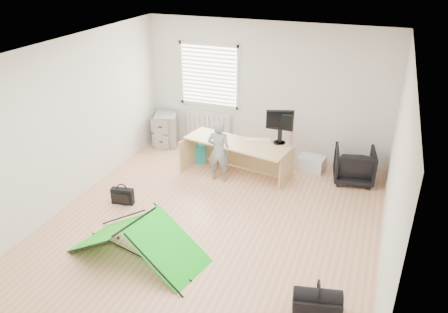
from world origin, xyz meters
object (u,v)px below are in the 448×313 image
(person, at_px, (219,151))
(laptop_bag, at_px, (123,196))
(desk, at_px, (236,159))
(storage_crate, at_px, (311,163))
(office_chair, at_px, (354,165))
(filing_cabinet, at_px, (167,129))
(monitor_right, at_px, (279,131))
(thermos, at_px, (291,138))
(kite, at_px, (137,239))
(duffel_bag, at_px, (317,305))
(monitor_left, at_px, (281,132))

(person, height_order, laptop_bag, person)
(desk, xyz_separation_m, storage_crate, (1.31, 0.72, -0.20))
(office_chair, bearing_deg, filing_cabinet, -13.73)
(monitor_right, xyz_separation_m, thermos, (0.21, 0.02, -0.12))
(monitor_right, height_order, laptop_bag, monitor_right)
(kite, bearing_deg, storage_crate, 75.94)
(monitor_right, distance_m, kite, 3.33)
(monitor_right, distance_m, office_chair, 1.51)
(filing_cabinet, height_order, person, person)
(storage_crate, height_order, duffel_bag, storage_crate)
(kite, bearing_deg, laptop_bag, 143.44)
(monitor_left, bearing_deg, office_chair, 9.28)
(filing_cabinet, distance_m, storage_crate, 3.21)
(desk, relative_size, thermos, 8.10)
(monitor_left, bearing_deg, kite, -114.79)
(thermos, xyz_separation_m, storage_crate, (0.35, 0.44, -0.66))
(office_chair, bearing_deg, monitor_left, 2.17)
(monitor_left, relative_size, office_chair, 0.62)
(thermos, bearing_deg, kite, -115.16)
(monitor_left, height_order, thermos, monitor_left)
(office_chair, distance_m, person, 2.50)
(person, xyz_separation_m, kite, (-0.25, -2.50, -0.29))
(monitor_left, height_order, office_chair, monitor_left)
(monitor_left, relative_size, storage_crate, 0.90)
(thermos, distance_m, person, 1.33)
(thermos, bearing_deg, monitor_left, -175.64)
(monitor_left, bearing_deg, monitor_right, -170.24)
(person, height_order, duffel_bag, person)
(desk, bearing_deg, office_chair, 25.32)
(kite, height_order, laptop_bag, kite)
(office_chair, xyz_separation_m, duffel_bag, (-0.06, -3.49, -0.20))
(desk, bearing_deg, laptop_bag, -120.66)
(monitor_left, distance_m, kite, 3.34)
(monitor_right, height_order, storage_crate, monitor_right)
(kite, relative_size, duffel_bag, 3.36)
(filing_cabinet, xyz_separation_m, person, (1.65, -1.11, 0.23))
(kite, xyz_separation_m, storage_crate, (1.79, 3.50, -0.16))
(monitor_left, bearing_deg, desk, -163.34)
(laptop_bag, bearing_deg, monitor_left, 30.39)
(desk, distance_m, laptop_bag, 2.20)
(monitor_left, height_order, duffel_bag, monitor_left)
(thermos, height_order, office_chair, thermos)
(duffel_bag, bearing_deg, monitor_left, 99.32)
(desk, height_order, thermos, thermos)
(monitor_right, height_order, person, person)
(storage_crate, distance_m, laptop_bag, 3.63)
(desk, relative_size, storage_crate, 3.99)
(thermos, height_order, duffel_bag, thermos)
(desk, xyz_separation_m, filing_cabinet, (-1.89, 0.83, 0.02))
(filing_cabinet, height_order, thermos, thermos)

